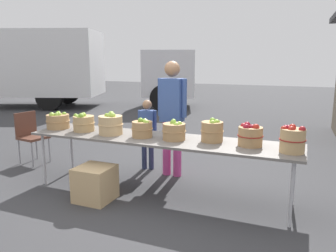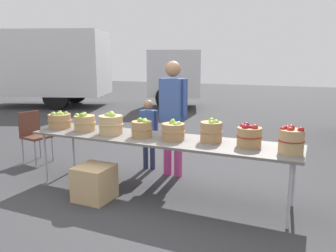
{
  "view_description": "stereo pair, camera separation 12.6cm",
  "coord_description": "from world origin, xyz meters",
  "px_view_note": "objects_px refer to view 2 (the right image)",
  "views": [
    {
      "loc": [
        1.69,
        -3.8,
        1.73
      ],
      "look_at": [
        0.0,
        0.3,
        0.85
      ],
      "focal_mm": 35.82,
      "sensor_mm": 36.0,
      "label": 1
    },
    {
      "loc": [
        1.81,
        -3.75,
        1.73
      ],
      "look_at": [
        0.0,
        0.3,
        0.85
      ],
      "focal_mm": 35.82,
      "sensor_mm": 36.0,
      "label": 2
    }
  ],
  "objects_px": {
    "apple_basket_red_1": "(291,140)",
    "market_table": "(158,140)",
    "apple_basket_green_0": "(60,120)",
    "apple_basket_green_2": "(111,124)",
    "apple_basket_red_0": "(249,136)",
    "child_customer": "(149,129)",
    "produce_crate": "(94,183)",
    "box_truck": "(78,66)",
    "apple_basket_green_4": "(173,131)",
    "apple_basket_green_3": "(142,128)",
    "apple_basket_green_5": "(211,131)",
    "folding_chair": "(34,132)",
    "vendor_adult": "(173,110)",
    "apple_basket_green_1": "(84,122)"
  },
  "relations": [
    {
      "from": "apple_basket_green_3",
      "to": "apple_basket_red_1",
      "type": "bearing_deg",
      "value": -1.17
    },
    {
      "from": "market_table",
      "to": "apple_basket_green_0",
      "type": "xyz_separation_m",
      "value": [
        -1.6,
        -0.0,
        0.14
      ]
    },
    {
      "from": "apple_basket_red_0",
      "to": "apple_basket_green_3",
      "type": "bearing_deg",
      "value": -176.84
    },
    {
      "from": "vendor_adult",
      "to": "folding_chair",
      "type": "distance_m",
      "value": 2.53
    },
    {
      "from": "apple_basket_green_2",
      "to": "apple_basket_green_5",
      "type": "relative_size",
      "value": 1.13
    },
    {
      "from": "child_customer",
      "to": "apple_basket_red_1",
      "type": "bearing_deg",
      "value": 141.25
    },
    {
      "from": "apple_basket_green_3",
      "to": "folding_chair",
      "type": "bearing_deg",
      "value": 168.92
    },
    {
      "from": "apple_basket_green_4",
      "to": "folding_chair",
      "type": "relative_size",
      "value": 0.35
    },
    {
      "from": "apple_basket_green_4",
      "to": "vendor_adult",
      "type": "height_order",
      "value": "vendor_adult"
    },
    {
      "from": "apple_basket_green_1",
      "to": "box_truck",
      "type": "relative_size",
      "value": 0.04
    },
    {
      "from": "produce_crate",
      "to": "apple_basket_green_2",
      "type": "bearing_deg",
      "value": 93.8
    },
    {
      "from": "child_customer",
      "to": "folding_chair",
      "type": "distance_m",
      "value": 2.04
    },
    {
      "from": "market_table",
      "to": "apple_basket_green_4",
      "type": "height_order",
      "value": "apple_basket_green_4"
    },
    {
      "from": "apple_basket_red_1",
      "to": "market_table",
      "type": "bearing_deg",
      "value": 177.41
    },
    {
      "from": "apple_basket_green_0",
      "to": "apple_basket_red_1",
      "type": "distance_m",
      "value": 3.19
    },
    {
      "from": "apple_basket_green_2",
      "to": "produce_crate",
      "type": "bearing_deg",
      "value": -86.2
    },
    {
      "from": "apple_basket_green_2",
      "to": "apple_basket_green_5",
      "type": "distance_m",
      "value": 1.36
    },
    {
      "from": "apple_basket_green_4",
      "to": "child_customer",
      "type": "xyz_separation_m",
      "value": [
        -0.79,
        0.87,
        -0.2
      ]
    },
    {
      "from": "apple_basket_red_1",
      "to": "vendor_adult",
      "type": "bearing_deg",
      "value": 154.8
    },
    {
      "from": "box_truck",
      "to": "apple_basket_green_3",
      "type": "bearing_deg",
      "value": -66.22
    },
    {
      "from": "apple_basket_green_2",
      "to": "box_truck",
      "type": "height_order",
      "value": "box_truck"
    },
    {
      "from": "apple_basket_green_3",
      "to": "vendor_adult",
      "type": "height_order",
      "value": "vendor_adult"
    },
    {
      "from": "market_table",
      "to": "apple_basket_green_1",
      "type": "distance_m",
      "value": 1.15
    },
    {
      "from": "apple_basket_green_2",
      "to": "apple_basket_green_0",
      "type": "bearing_deg",
      "value": 177.19
    },
    {
      "from": "apple_basket_green_0",
      "to": "apple_basket_green_2",
      "type": "relative_size",
      "value": 1.02
    },
    {
      "from": "apple_basket_green_0",
      "to": "apple_basket_red_1",
      "type": "bearing_deg",
      "value": -1.27
    },
    {
      "from": "apple_basket_red_1",
      "to": "apple_basket_green_5",
      "type": "bearing_deg",
      "value": 170.9
    },
    {
      "from": "apple_basket_green_2",
      "to": "child_customer",
      "type": "distance_m",
      "value": 0.93
    },
    {
      "from": "apple_basket_green_0",
      "to": "child_customer",
      "type": "bearing_deg",
      "value": 39.98
    },
    {
      "from": "market_table",
      "to": "vendor_adult",
      "type": "distance_m",
      "value": 0.79
    },
    {
      "from": "apple_basket_green_4",
      "to": "apple_basket_red_0",
      "type": "bearing_deg",
      "value": 3.47
    },
    {
      "from": "apple_basket_green_4",
      "to": "vendor_adult",
      "type": "bearing_deg",
      "value": 113.59
    },
    {
      "from": "market_table",
      "to": "box_truck",
      "type": "bearing_deg",
      "value": 134.99
    },
    {
      "from": "apple_basket_green_2",
      "to": "apple_basket_green_3",
      "type": "height_order",
      "value": "apple_basket_green_2"
    },
    {
      "from": "market_table",
      "to": "folding_chair",
      "type": "xyz_separation_m",
      "value": [
        -2.57,
        0.43,
        -0.21
      ]
    },
    {
      "from": "apple_basket_red_0",
      "to": "apple_basket_red_1",
      "type": "distance_m",
      "value": 0.47
    },
    {
      "from": "produce_crate",
      "to": "apple_basket_red_0",
      "type": "bearing_deg",
      "value": 16.68
    },
    {
      "from": "produce_crate",
      "to": "apple_basket_green_3",
      "type": "bearing_deg",
      "value": 46.55
    },
    {
      "from": "apple_basket_green_2",
      "to": "apple_basket_red_0",
      "type": "height_order",
      "value": "apple_basket_green_2"
    },
    {
      "from": "apple_basket_green_4",
      "to": "folding_chair",
      "type": "height_order",
      "value": "apple_basket_green_4"
    },
    {
      "from": "apple_basket_green_5",
      "to": "folding_chair",
      "type": "bearing_deg",
      "value": 173.82
    },
    {
      "from": "vendor_adult",
      "to": "child_customer",
      "type": "height_order",
      "value": "vendor_adult"
    },
    {
      "from": "child_customer",
      "to": "box_truck",
      "type": "relative_size",
      "value": 0.14
    },
    {
      "from": "apple_basket_green_0",
      "to": "box_truck",
      "type": "distance_m",
      "value": 7.98
    },
    {
      "from": "apple_basket_red_1",
      "to": "vendor_adult",
      "type": "distance_m",
      "value": 1.89
    },
    {
      "from": "market_table",
      "to": "child_customer",
      "type": "bearing_deg",
      "value": 124.22
    },
    {
      "from": "apple_basket_red_0",
      "to": "produce_crate",
      "type": "xyz_separation_m",
      "value": [
        -1.78,
        -0.53,
        -0.66
      ]
    },
    {
      "from": "market_table",
      "to": "child_customer",
      "type": "relative_size",
      "value": 3.13
    },
    {
      "from": "market_table",
      "to": "vendor_adult",
      "type": "xyz_separation_m",
      "value": [
        -0.11,
        0.73,
        0.29
      ]
    },
    {
      "from": "market_table",
      "to": "box_truck",
      "type": "relative_size",
      "value": 0.44
    }
  ]
}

